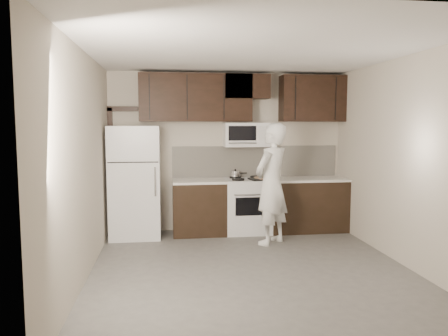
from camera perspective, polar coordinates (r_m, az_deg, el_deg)
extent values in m
plane|color=#55524F|center=(5.63, 3.65, -13.26)|extent=(4.50, 4.50, 0.00)
plane|color=beige|center=(7.55, 0.41, 2.12)|extent=(4.00, 0.00, 4.00)
plane|color=white|center=(5.39, 3.84, 15.02)|extent=(4.50, 4.50, 0.00)
cube|color=black|center=(7.31, -3.28, -5.25)|extent=(0.87, 0.62, 0.87)
cube|color=black|center=(7.67, 10.73, -4.81)|extent=(1.32, 0.62, 0.87)
cube|color=white|center=(7.24, -3.30, -1.71)|extent=(0.87, 0.64, 0.04)
cube|color=white|center=(7.60, 10.79, -1.44)|extent=(1.32, 0.64, 0.04)
cube|color=white|center=(7.41, 3.04, -5.01)|extent=(0.76, 0.62, 0.89)
cube|color=white|center=(7.34, 3.06, -1.52)|extent=(0.76, 0.62, 0.02)
cube|color=black|center=(7.11, 3.50, -5.04)|extent=(0.50, 0.01, 0.30)
cylinder|color=silver|center=(7.04, 3.56, -3.49)|extent=(0.55, 0.02, 0.02)
cylinder|color=black|center=(7.16, 1.87, -1.50)|extent=(0.20, 0.20, 0.03)
cylinder|color=black|center=(7.23, 4.68, -1.45)|extent=(0.20, 0.20, 0.03)
cylinder|color=black|center=(7.45, 1.49, -1.21)|extent=(0.20, 0.20, 0.03)
cylinder|color=black|center=(7.52, 4.20, -1.16)|extent=(0.20, 0.20, 0.03)
cube|color=beige|center=(7.64, 4.14, 0.87)|extent=(2.90, 0.02, 0.54)
cube|color=black|center=(7.32, -3.72, 9.12)|extent=(1.85, 0.35, 0.78)
cube|color=black|center=(7.71, 11.46, 8.85)|extent=(1.10, 0.35, 0.78)
cube|color=black|center=(7.44, 2.93, 10.54)|extent=(0.76, 0.35, 0.40)
cube|color=white|center=(7.40, 2.92, 4.37)|extent=(0.76, 0.38, 0.40)
cube|color=black|center=(7.19, 2.42, 4.56)|extent=(0.46, 0.01, 0.24)
cube|color=silver|center=(7.26, 5.23, 4.56)|extent=(0.18, 0.01, 0.24)
cylinder|color=silver|center=(7.17, 2.45, 3.28)|extent=(0.46, 0.02, 0.02)
cube|color=white|center=(7.18, -11.53, -1.79)|extent=(0.80, 0.72, 1.80)
cube|color=black|center=(6.79, -11.80, 0.73)|extent=(0.77, 0.01, 0.02)
cylinder|color=silver|center=(6.78, -8.98, -1.78)|extent=(0.03, 0.03, 0.45)
cube|color=black|center=(7.52, -14.50, -0.37)|extent=(0.08, 0.08, 2.10)
cube|color=black|center=(7.46, -13.09, 7.54)|extent=(0.50, 0.08, 0.08)
cylinder|color=silver|center=(7.45, 1.49, -0.84)|extent=(0.16, 0.16, 0.13)
sphere|color=black|center=(7.44, 1.49, -0.25)|extent=(0.03, 0.03, 0.03)
cylinder|color=black|center=(7.48, 2.42, -0.67)|extent=(0.16, 0.04, 0.02)
cube|color=black|center=(7.26, 5.07, -1.45)|extent=(0.47, 0.38, 0.02)
cylinder|color=tan|center=(7.26, 5.07, -1.28)|extent=(0.33, 0.33, 0.02)
imported|color=white|center=(6.67, 6.22, -2.09)|extent=(0.79, 0.78, 1.85)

